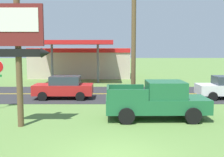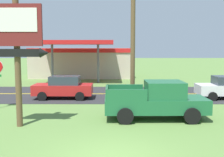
# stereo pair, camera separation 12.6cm
# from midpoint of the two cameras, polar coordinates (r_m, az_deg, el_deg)

# --- Properties ---
(road_asphalt) EXTENTS (140.00, 8.00, 0.02)m
(road_asphalt) POSITION_cam_midpoint_polar(r_m,az_deg,el_deg) (22.18, -0.19, -3.17)
(road_asphalt) COLOR #2B2B2D
(road_asphalt) RESTS_ON ground
(road_centre_line) EXTENTS (126.00, 0.20, 0.01)m
(road_centre_line) POSITION_cam_midpoint_polar(r_m,az_deg,el_deg) (22.18, -0.19, -3.14)
(road_centre_line) COLOR gold
(road_centre_line) RESTS_ON road_asphalt
(motel_sign) EXTENTS (2.71, 0.54, 5.91)m
(motel_sign) POSITION_cam_midpoint_polar(r_m,az_deg,el_deg) (13.35, -18.93, 7.29)
(motel_sign) COLOR brown
(motel_sign) RESTS_ON ground
(utility_pole) EXTENTS (1.80, 0.26, 8.54)m
(utility_pole) POSITION_cam_midpoint_polar(r_m,az_deg,el_deg) (15.97, 4.09, 9.48)
(utility_pole) COLOR brown
(utility_pole) RESTS_ON ground
(gas_station) EXTENTS (12.00, 11.50, 4.40)m
(gas_station) POSITION_cam_midpoint_polar(r_m,az_deg,el_deg) (35.13, -6.59, 3.48)
(gas_station) COLOR beige
(gas_station) RESTS_ON ground
(pickup_green_parked_on_lawn) EXTENTS (5.23, 2.31, 1.96)m
(pickup_green_parked_on_lawn) POSITION_cam_midpoint_polar(r_m,az_deg,el_deg) (14.58, 8.95, -4.46)
(pickup_green_parked_on_lawn) COLOR #1E6038
(pickup_green_parked_on_lawn) RESTS_ON ground
(car_red_mid_lane) EXTENTS (4.20, 2.00, 1.64)m
(car_red_mid_lane) POSITION_cam_midpoint_polar(r_m,az_deg,el_deg) (20.38, -10.10, -1.78)
(car_red_mid_lane) COLOR red
(car_red_mid_lane) RESTS_ON ground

